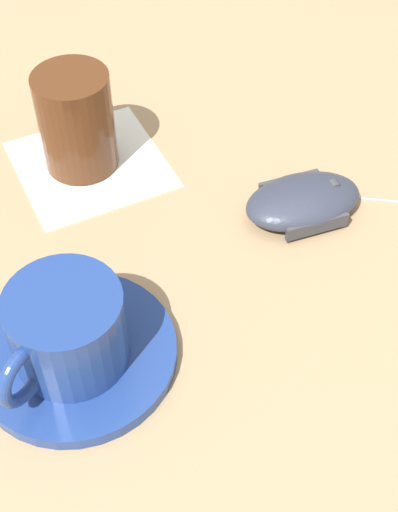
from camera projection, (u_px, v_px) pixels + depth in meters
ground_plane at (159, 227)px, 0.66m from camera, size 3.00×3.00×0.00m
saucer at (77, 353)px, 0.56m from camera, size 0.16×0.16×0.01m
coffee_cup at (66, 330)px, 0.52m from camera, size 0.10×0.10×0.07m
computer_mouse at (303, 201)px, 0.66m from camera, size 0.11×0.07×0.03m
napkin_under_glass at (91, 164)px, 0.71m from camera, size 0.16×0.16×0.00m
drinking_glass at (76, 121)px, 0.68m from camera, size 0.07×0.07×0.10m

